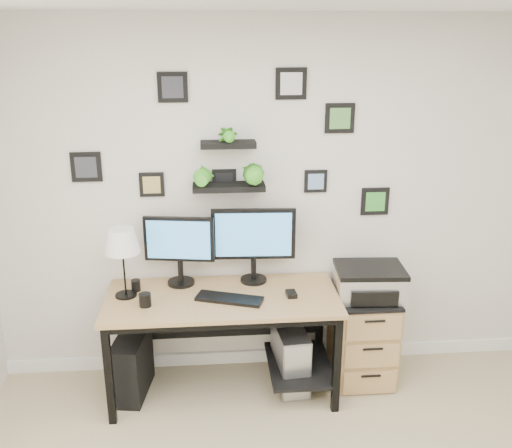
{
  "coord_description": "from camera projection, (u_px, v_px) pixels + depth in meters",
  "views": [
    {
      "loc": [
        -0.44,
        -1.92,
        2.48
      ],
      "look_at": [
        -0.12,
        1.83,
        1.2
      ],
      "focal_mm": 40.0,
      "sensor_mm": 36.0,
      "label": 1
    }
  ],
  "objects": [
    {
      "name": "monitor_right",
      "position": [
        253.0,
        239.0,
        4.04
      ],
      "size": [
        0.6,
        0.2,
        0.55
      ],
      "color": "black",
      "rests_on": "desk"
    },
    {
      "name": "mouse",
      "position": [
        291.0,
        294.0,
        3.91
      ],
      "size": [
        0.07,
        0.11,
        0.03
      ],
      "primitive_type": "cube",
      "rotation": [
        0.0,
        0.0,
        0.07
      ],
      "color": "black",
      "rests_on": "desk"
    },
    {
      "name": "mug",
      "position": [
        145.0,
        300.0,
        3.76
      ],
      "size": [
        0.08,
        0.08,
        0.09
      ],
      "primitive_type": "cylinder",
      "color": "black",
      "rests_on": "desk"
    },
    {
      "name": "pen_cup",
      "position": [
        136.0,
        285.0,
        3.98
      ],
      "size": [
        0.06,
        0.06,
        0.08
      ],
      "primitive_type": "cylinder",
      "color": "black",
      "rests_on": "desk"
    },
    {
      "name": "desk",
      "position": [
        228.0,
        310.0,
        3.98
      ],
      "size": [
        1.6,
        0.7,
        0.75
      ],
      "color": "tan",
      "rests_on": "ground"
    },
    {
      "name": "pc_tower_black",
      "position": [
        132.0,
        365.0,
        4.05
      ],
      "size": [
        0.26,
        0.47,
        0.44
      ],
      "primitive_type": "cube",
      "rotation": [
        0.0,
        0.0,
        -0.15
      ],
      "color": "black",
      "rests_on": "ground"
    },
    {
      "name": "printer",
      "position": [
        369.0,
        282.0,
        4.06
      ],
      "size": [
        0.5,
        0.42,
        0.22
      ],
      "color": "silver",
      "rests_on": "file_cabinet"
    },
    {
      "name": "pc_tower_grey",
      "position": [
        290.0,
        356.0,
        4.15
      ],
      "size": [
        0.24,
        0.47,
        0.45
      ],
      "color": "gray",
      "rests_on": "ground"
    },
    {
      "name": "keyboard",
      "position": [
        229.0,
        299.0,
        3.85
      ],
      "size": [
        0.47,
        0.28,
        0.02
      ],
      "primitive_type": "cube",
      "rotation": [
        0.0,
        0.0,
        -0.34
      ],
      "color": "black",
      "rests_on": "desk"
    },
    {
      "name": "file_cabinet",
      "position": [
        362.0,
        336.0,
        4.21
      ],
      "size": [
        0.43,
        0.53,
        0.67
      ],
      "color": "tan",
      "rests_on": "ground"
    },
    {
      "name": "wall_decor",
      "position": [
        234.0,
        157.0,
        3.9
      ],
      "size": [
        2.25,
        0.18,
        1.05
      ],
      "color": "black",
      "rests_on": "ground"
    },
    {
      "name": "table_lamp",
      "position": [
        122.0,
        242.0,
        3.79
      ],
      "size": [
        0.24,
        0.24,
        0.49
      ],
      "color": "black",
      "rests_on": "desk"
    },
    {
      "name": "monitor_left",
      "position": [
        179.0,
        246.0,
        4.0
      ],
      "size": [
        0.49,
        0.22,
        0.51
      ],
      "color": "black",
      "rests_on": "desk"
    },
    {
      "name": "room",
      "position": [
        269.0,
        355.0,
        4.5
      ],
      "size": [
        4.0,
        4.0,
        4.0
      ],
      "color": "tan",
      "rests_on": "ground"
    }
  ]
}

